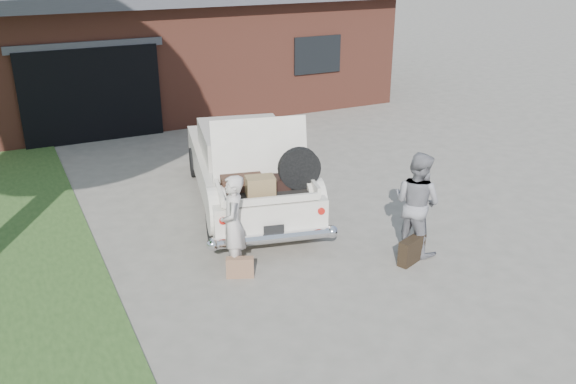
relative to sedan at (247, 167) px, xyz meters
name	(u,v)px	position (x,y,z in m)	size (l,w,h in m)	color
ground	(307,278)	(-0.31, -2.91, -0.68)	(90.00, 90.00, 0.00)	gray
house	(156,43)	(0.67, 8.57, 0.99)	(12.80, 7.80, 3.30)	brown
sedan	(247,167)	(0.00, 0.00, 0.00)	(2.74, 4.90, 1.91)	white
woman_left	(233,224)	(-1.14, -2.23, 0.05)	(0.53, 0.35, 1.46)	beige
woman_right	(417,203)	(1.56, -2.88, 0.11)	(0.77, 0.60, 1.59)	gray
suitcase_left	(240,267)	(-1.14, -2.45, -0.53)	(0.39, 0.12, 0.30)	#8E6348
suitcase_right	(412,250)	(1.31, -3.16, -0.49)	(0.50, 0.16, 0.39)	black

